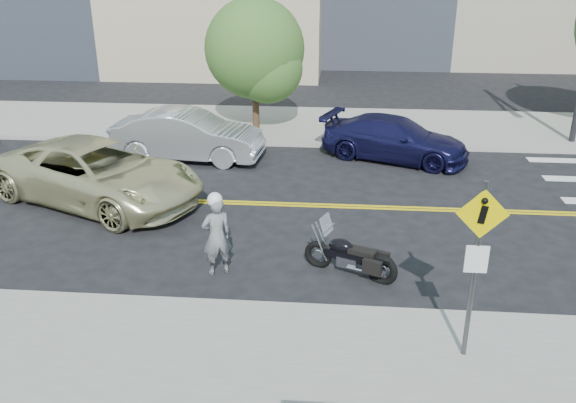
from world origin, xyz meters
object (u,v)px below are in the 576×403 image
(pedestrian_sign, at_px, (477,255))
(motorcyclist, at_px, (217,234))
(parked_car_blue, at_px, (395,139))
(parked_car_silver, at_px, (188,135))
(motorcycle, at_px, (351,248))
(suv, at_px, (98,173))

(pedestrian_sign, bearing_deg, motorcyclist, 150.37)
(motorcyclist, bearing_deg, pedestrian_sign, 122.02)
(motorcyclist, xyz_separation_m, parked_car_blue, (4.19, 7.75, -0.22))
(motorcyclist, height_order, parked_car_silver, motorcyclist)
(motorcyclist, height_order, parked_car_blue, motorcyclist)
(pedestrian_sign, distance_m, motorcyclist, 5.33)
(parked_car_silver, bearing_deg, pedestrian_sign, -139.38)
(parked_car_silver, bearing_deg, motorcycle, -138.78)
(suv, bearing_deg, motorcyclist, -108.26)
(pedestrian_sign, bearing_deg, parked_car_blue, 91.96)
(motorcyclist, xyz_separation_m, parked_car_silver, (-2.34, 7.21, -0.11))
(motorcycle, bearing_deg, suv, 176.31)
(parked_car_silver, height_order, parked_car_blue, parked_car_silver)
(pedestrian_sign, bearing_deg, parked_car_silver, 125.09)
(pedestrian_sign, height_order, suv, pedestrian_sign)
(pedestrian_sign, height_order, motorcyclist, pedestrian_sign)
(motorcyclist, distance_m, suv, 5.20)
(pedestrian_sign, xyz_separation_m, motorcyclist, (-4.54, 2.58, -1.07))
(motorcycle, bearing_deg, motorcyclist, -153.31)
(motorcycle, xyz_separation_m, suv, (-6.56, 3.35, 0.21))
(parked_car_silver, distance_m, parked_car_blue, 6.55)
(parked_car_silver, bearing_deg, parked_car_blue, -79.70)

